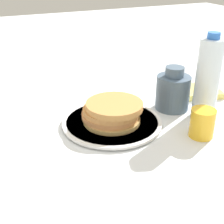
% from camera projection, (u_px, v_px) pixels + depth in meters
% --- Properties ---
extents(ground_plane, '(4.00, 4.00, 0.00)m').
position_uv_depth(ground_plane, '(106.00, 128.00, 0.88)').
color(ground_plane, white).
extents(plate, '(0.29, 0.29, 0.01)m').
position_uv_depth(plate, '(112.00, 122.00, 0.90)').
color(plate, white).
rests_on(plate, ground_plane).
extents(pancake_stack, '(0.17, 0.17, 0.06)m').
position_uv_depth(pancake_stack, '(112.00, 112.00, 0.88)').
color(pancake_stack, tan).
rests_on(pancake_stack, plate).
extents(juice_glass, '(0.07, 0.07, 0.08)m').
position_uv_depth(juice_glass, '(202.00, 123.00, 0.83)').
color(juice_glass, yellow).
rests_on(juice_glass, ground_plane).
extents(cream_jug, '(0.11, 0.11, 0.14)m').
position_uv_depth(cream_jug, '(173.00, 91.00, 0.97)').
color(cream_jug, '#4C6075').
rests_on(cream_jug, ground_plane).
extents(water_bottle_near, '(0.07, 0.07, 0.25)m').
position_uv_depth(water_bottle_near, '(207.00, 79.00, 0.89)').
color(water_bottle_near, silver).
rests_on(water_bottle_near, ground_plane).
extents(napkin, '(0.17, 0.15, 0.02)m').
position_uv_depth(napkin, '(198.00, 91.00, 1.10)').
color(napkin, '#E5D166').
rests_on(napkin, ground_plane).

